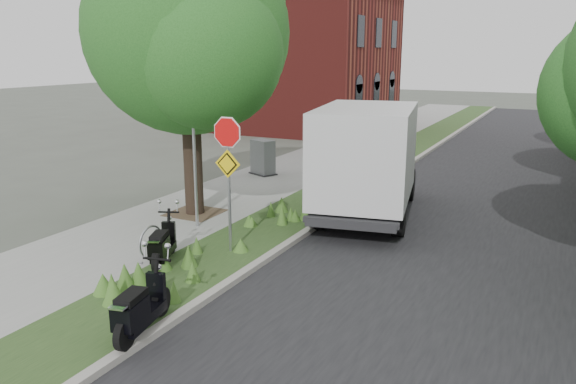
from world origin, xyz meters
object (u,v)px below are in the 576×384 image
object	(u,v)px
scooter_near	(162,249)
box_truck	(368,155)
sign_assembly	(228,157)
scooter_far	(138,314)
utility_cabinet	(263,158)

from	to	relation	value
scooter_near	box_truck	distance (m)	6.59
sign_assembly	box_truck	world-z (taller)	sign_assembly
scooter_near	scooter_far	xyz separation A→B (m)	(1.67, -2.64, 0.02)
sign_assembly	utility_cabinet	xyz separation A→B (m)	(-3.42, 7.63, -1.59)
scooter_far	box_truck	world-z (taller)	box_truck
sign_assembly	scooter_far	xyz separation A→B (m)	(0.84, -4.04, -1.81)
utility_cabinet	scooter_far	bearing A→B (deg)	-69.96
sign_assembly	scooter_far	distance (m)	4.51
sign_assembly	box_truck	bearing A→B (deg)	69.46
scooter_near	box_truck	bearing A→B (deg)	66.93
sign_assembly	utility_cabinet	bearing A→B (deg)	114.13
box_truck	utility_cabinet	xyz separation A→B (m)	(-5.13, 3.08, -1.02)
box_truck	scooter_near	bearing A→B (deg)	-113.07
scooter_near	box_truck	size ratio (longest dim) A/B	0.24
scooter_near	scooter_far	size ratio (longest dim) A/B	0.89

